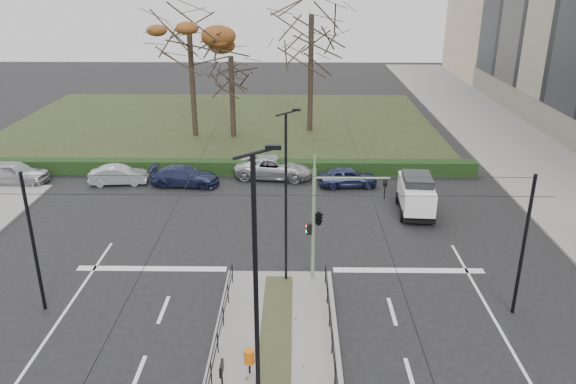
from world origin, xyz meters
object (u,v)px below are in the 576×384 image
rust_tree (189,30)px  bare_tree_near (231,62)px  parked_car_fifth (348,177)px  streetlamp_median_far (286,197)px  info_panel (222,374)px  parked_car_first (13,173)px  bare_tree_center (311,23)px  parked_car_third (185,176)px  parked_car_second (119,175)px  parked_car_fourth (274,167)px  traffic_light (321,216)px  white_van (416,193)px  streetlamp_median_near (257,305)px  litter_bin (249,357)px

rust_tree → bare_tree_near: bearing=-5.5°
parked_car_fifth → streetlamp_median_far: bearing=158.7°
info_panel → parked_car_first: bearing=128.4°
streetlamp_median_far → bare_tree_near: (-4.83, 23.53, 2.12)m
info_panel → streetlamp_median_far: (1.83, 8.18, 2.49)m
streetlamp_median_far → info_panel: bearing=-102.6°
parked_car_first → bare_tree_center: bare_tree_center is taller
parked_car_fifth → parked_car_third: bearing=85.7°
streetlamp_median_far → rust_tree: (-8.09, 23.84, 4.58)m
parked_car_second → bare_tree_near: size_ratio=0.42×
parked_car_fourth → parked_car_fifth: bearing=-102.3°
info_panel → bare_tree_center: 34.71m
rust_tree → bare_tree_near: (3.26, -0.31, -2.45)m
info_panel → parked_car_fourth: (0.79, 21.86, -0.86)m
traffic_light → parked_car_first: (-19.51, 12.08, -2.38)m
parked_car_second → white_van: bearing=-109.6°
traffic_light → info_panel: traffic_light is taller
rust_tree → parked_car_fourth: bearing=-55.3°
streetlamp_median_far → bare_tree_center: (1.62, 25.54, 4.97)m
bare_tree_center → parked_car_fifth: (2.14, -13.51, -8.42)m
streetlamp_median_near → white_van: streetlamp_median_near is taller
streetlamp_median_far → bare_tree_center: bearing=86.4°
info_panel → parked_car_fifth: (5.58, 20.21, -0.95)m
litter_bin → streetlamp_median_near: size_ratio=0.10×
parked_car_second → bare_tree_center: bare_tree_center is taller
rust_tree → parked_car_fifth: (11.84, -11.81, -8.02)m
parked_car_first → white_van: 25.70m
bare_tree_center → streetlamp_median_near: bearing=-93.7°
parked_car_second → rust_tree: (3.06, 11.54, 8.05)m
streetlamp_median_near → streetlamp_median_far: streetlamp_median_near is taller
streetlamp_median_near → white_van: bearing=65.2°
litter_bin → streetlamp_median_near: 4.88m
parked_car_first → white_van: bearing=-97.8°
traffic_light → rust_tree: (-9.56, 23.67, 5.52)m
info_panel → white_van: 18.50m
traffic_light → info_panel: (-3.31, -8.36, -1.56)m
bare_tree_near → streetlamp_median_far: bearing=-78.4°
parked_car_first → parked_car_second: size_ratio=1.21×
litter_bin → parked_car_third: size_ratio=0.21×
parked_car_first → rust_tree: size_ratio=0.40×
streetlamp_median_far → parked_car_second: size_ratio=2.08×
bare_tree_near → rust_tree: bearing=174.5°
parked_car_first → bare_tree_center: bearing=-54.0°
parked_car_fourth → white_van: white_van is taller
litter_bin → parked_car_third: 19.29m
parked_car_second → parked_car_fifth: (14.90, -0.27, 0.03)m
traffic_light → streetlamp_median_far: size_ratio=0.67×
parked_car_first → bare_tree_near: bare_tree_near is taller
info_panel → bare_tree_near: 32.19m
streetlamp_median_far → parked_car_first: 22.06m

